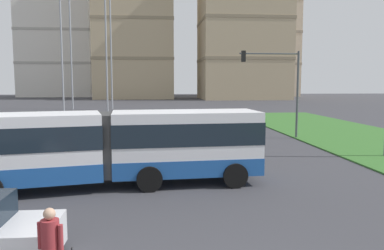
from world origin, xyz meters
TOP-DOWN VIEW (x-y plane):
  - articulated_bus at (-3.56, 9.58)m, footprint 12.05×4.15m
  - pedestrian_crossing at (-4.11, 1.57)m, footprint 0.55×0.36m
  - traffic_light_far_right at (7.11, 22.00)m, footprint 4.50×0.28m
  - apartment_tower_west at (-30.00, 111.57)m, footprint 20.49×14.39m
  - apartment_tower_westcentre at (-7.18, 96.63)m, footprint 19.64×17.35m
  - apartment_tower_centre at (19.78, 90.55)m, footprint 20.98×18.00m
  - apartment_tower_eastcentre at (29.33, 111.32)m, footprint 21.18×17.44m

SIDE VIEW (x-z plane):
  - pedestrian_crossing at x=-4.11m, z-range 0.13..1.87m
  - articulated_bus at x=-3.56m, z-range 0.15..3.15m
  - traffic_light_far_right at x=7.11m, z-range 1.22..7.69m
  - apartment_tower_centre at x=19.78m, z-range 0.02..37.27m
  - apartment_tower_westcentre at x=-7.18m, z-range 0.02..47.52m
  - apartment_tower_eastcentre at x=29.33m, z-range 0.02..54.39m
  - apartment_tower_west at x=-30.00m, z-range 0.02..54.77m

